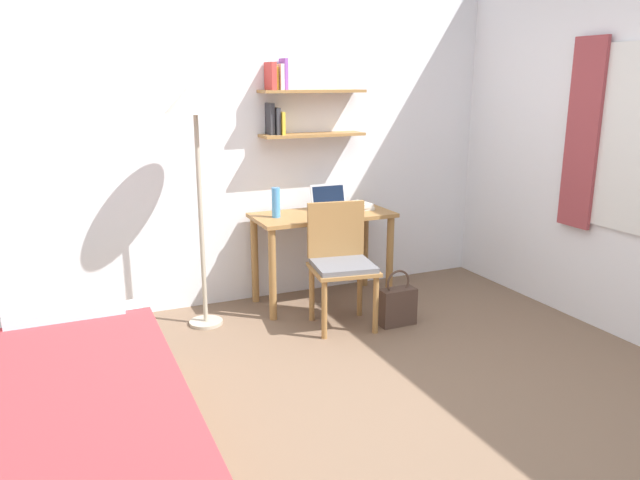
% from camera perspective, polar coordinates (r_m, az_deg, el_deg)
% --- Properties ---
extents(ground_plane, '(5.28, 5.28, 0.00)m').
position_cam_1_polar(ground_plane, '(3.39, 5.69, -15.90)').
color(ground_plane, brown).
extents(wall_back, '(4.40, 0.27, 2.60)m').
position_cam_1_polar(wall_back, '(4.79, -5.96, 9.68)').
color(wall_back, white).
rests_on(wall_back, ground_plane).
extents(bed, '(0.88, 2.05, 0.54)m').
position_cam_1_polar(bed, '(3.02, -21.69, -15.75)').
color(bed, '#9E703D').
rests_on(bed, ground_plane).
extents(desk, '(1.08, 0.51, 0.72)m').
position_cam_1_polar(desk, '(4.76, 0.23, 0.88)').
color(desk, '#9E703D').
rests_on(desk, ground_plane).
extents(desk_chair, '(0.50, 0.48, 0.88)m').
position_cam_1_polar(desk_chair, '(4.34, 1.95, -1.81)').
color(desk_chair, '#9E703D').
rests_on(desk_chair, ground_plane).
extents(standing_lamp, '(0.40, 0.40, 1.73)m').
position_cam_1_polar(standing_lamp, '(4.23, -11.56, 11.78)').
color(standing_lamp, '#B2A893').
rests_on(standing_lamp, ground_plane).
extents(laptop, '(0.30, 0.21, 0.20)m').
position_cam_1_polar(laptop, '(4.84, 0.99, 3.42)').
color(laptop, '#B7BABF').
rests_on(laptop, desk).
extents(water_bottle, '(0.06, 0.06, 0.23)m').
position_cam_1_polar(water_bottle, '(4.58, -4.13, 3.50)').
color(water_bottle, '#4C99DB').
rests_on(water_bottle, desk).
extents(book_stack, '(0.18, 0.23, 0.05)m').
position_cam_1_polar(book_stack, '(4.90, 3.72, 3.21)').
color(book_stack, silver).
rests_on(book_stack, desk).
extents(handbag, '(0.26, 0.12, 0.41)m').
position_cam_1_polar(handbag, '(4.46, 7.24, -6.07)').
color(handbag, '#4C382D').
rests_on(handbag, ground_plane).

